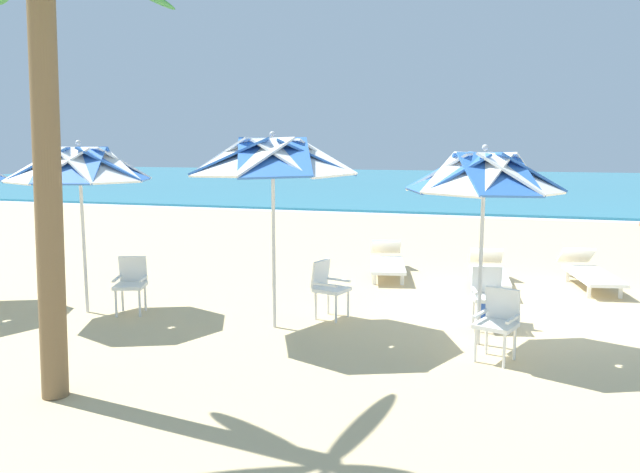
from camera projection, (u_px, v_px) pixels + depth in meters
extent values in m
plane|color=#D3B784|center=(540.00, 309.00, 9.90)|extent=(80.00, 80.00, 0.00)
cube|color=teal|center=(517.00, 184.00, 39.08)|extent=(80.00, 36.00, 0.10)
cube|color=white|center=(523.00, 219.00, 21.75)|extent=(80.00, 0.70, 0.01)
cylinder|color=silver|center=(481.00, 266.00, 8.00)|extent=(0.05, 0.05, 2.07)
cube|color=blue|center=(521.00, 172.00, 7.87)|extent=(1.09, 1.04, 0.51)
cube|color=white|center=(500.00, 171.00, 8.19)|extent=(1.04, 1.08, 0.51)
cube|color=blue|center=(471.00, 171.00, 8.29)|extent=(1.04, 1.09, 0.51)
cube|color=white|center=(449.00, 171.00, 8.12)|extent=(1.08, 1.04, 0.51)
cube|color=blue|center=(447.00, 172.00, 7.77)|extent=(1.09, 1.04, 0.51)
cube|color=white|center=(467.00, 174.00, 7.45)|extent=(1.04, 1.08, 0.51)
cube|color=blue|center=(499.00, 174.00, 7.35)|extent=(1.04, 1.09, 0.51)
cube|color=white|center=(522.00, 173.00, 7.52)|extent=(1.08, 1.04, 0.51)
sphere|color=silver|center=(485.00, 148.00, 7.78)|extent=(0.08, 0.08, 0.08)
cube|color=white|center=(489.00, 298.00, 8.78)|extent=(0.52, 0.52, 0.05)
cube|color=white|center=(487.00, 279.00, 8.94)|extent=(0.43, 0.18, 0.40)
cube|color=white|center=(503.00, 291.00, 8.74)|extent=(0.12, 0.40, 0.03)
cube|color=white|center=(474.00, 290.00, 8.78)|extent=(0.12, 0.40, 0.03)
cylinder|color=white|center=(503.00, 318.00, 8.62)|extent=(0.04, 0.04, 0.41)
cylinder|color=white|center=(477.00, 317.00, 8.65)|extent=(0.04, 0.04, 0.41)
cylinder|color=white|center=(498.00, 311.00, 8.97)|extent=(0.04, 0.04, 0.41)
cylinder|color=white|center=(473.00, 311.00, 9.00)|extent=(0.04, 0.04, 0.41)
cube|color=white|center=(496.00, 325.00, 7.46)|extent=(0.56, 0.56, 0.05)
cube|color=white|center=(503.00, 304.00, 7.59)|extent=(0.43, 0.23, 0.40)
cube|color=white|center=(513.00, 319.00, 7.33)|extent=(0.17, 0.39, 0.03)
cube|color=white|center=(480.00, 314.00, 7.56)|extent=(0.17, 0.39, 0.03)
cylinder|color=white|center=(504.00, 351.00, 7.25)|extent=(0.04, 0.04, 0.41)
cylinder|color=white|center=(475.00, 345.00, 7.46)|extent=(0.04, 0.04, 0.41)
cylinder|color=white|center=(515.00, 343.00, 7.53)|extent=(0.04, 0.04, 0.41)
cylinder|color=white|center=(486.00, 338.00, 7.74)|extent=(0.04, 0.04, 0.41)
cylinder|color=silver|center=(274.00, 249.00, 8.74)|extent=(0.05, 0.05, 2.26)
cube|color=blue|center=(314.00, 156.00, 8.61)|extent=(1.32, 1.26, 0.52)
cube|color=white|center=(300.00, 156.00, 8.99)|extent=(1.25, 1.34, 0.52)
cube|color=blue|center=(272.00, 155.00, 9.11)|extent=(1.26, 1.32, 0.52)
cube|color=white|center=(243.00, 156.00, 8.91)|extent=(1.34, 1.25, 0.52)
cube|color=blue|center=(230.00, 156.00, 8.49)|extent=(1.32, 1.26, 0.52)
cube|color=white|center=(242.00, 157.00, 8.11)|extent=(1.25, 1.34, 0.52)
cube|color=blue|center=(274.00, 157.00, 7.99)|extent=(1.26, 1.32, 0.52)
cube|color=white|center=(304.00, 157.00, 8.19)|extent=(1.34, 1.25, 0.52)
sphere|color=silver|center=(272.00, 134.00, 8.51)|extent=(0.08, 0.08, 0.08)
cube|color=white|center=(332.00, 290.00, 9.30)|extent=(0.54, 0.54, 0.05)
cube|color=white|center=(321.00, 273.00, 9.37)|extent=(0.21, 0.43, 0.40)
cube|color=white|center=(339.00, 280.00, 9.45)|extent=(0.39, 0.15, 0.03)
cube|color=white|center=(325.00, 285.00, 9.11)|extent=(0.39, 0.15, 0.03)
cylinder|color=white|center=(348.00, 304.00, 9.38)|extent=(0.04, 0.04, 0.41)
cylinder|color=white|center=(336.00, 309.00, 9.09)|extent=(0.04, 0.04, 0.41)
cylinder|color=white|center=(328.00, 301.00, 9.57)|extent=(0.04, 0.04, 0.41)
cylinder|color=white|center=(316.00, 306.00, 9.28)|extent=(0.04, 0.04, 0.41)
cylinder|color=silver|center=(84.00, 245.00, 9.55)|extent=(0.05, 0.05, 2.11)
cube|color=blue|center=(115.00, 164.00, 9.42)|extent=(1.18, 1.12, 0.52)
cube|color=white|center=(110.00, 163.00, 9.77)|extent=(1.12, 1.17, 0.52)
cube|color=blue|center=(88.00, 163.00, 9.88)|extent=(1.12, 1.18, 0.52)
cube|color=white|center=(62.00, 163.00, 9.69)|extent=(1.17, 1.12, 0.52)
cube|color=blue|center=(44.00, 164.00, 9.32)|extent=(1.18, 1.12, 0.52)
cube|color=white|center=(46.00, 165.00, 8.97)|extent=(1.12, 1.17, 0.52)
cube|color=blue|center=(69.00, 165.00, 8.86)|extent=(1.12, 1.18, 0.52)
cube|color=white|center=(99.00, 165.00, 9.05)|extent=(1.17, 1.12, 0.52)
sphere|color=silver|center=(78.00, 143.00, 9.32)|extent=(0.08, 0.08, 0.08)
cube|color=white|center=(130.00, 286.00, 9.54)|extent=(0.56, 0.56, 0.05)
cube|color=white|center=(133.00, 269.00, 9.70)|extent=(0.43, 0.22, 0.40)
cube|color=white|center=(143.00, 279.00, 9.53)|extent=(0.16, 0.39, 0.03)
cube|color=white|center=(117.00, 279.00, 9.51)|extent=(0.16, 0.39, 0.03)
cylinder|color=white|center=(140.00, 303.00, 9.40)|extent=(0.04, 0.04, 0.41)
cylinder|color=white|center=(116.00, 304.00, 9.39)|extent=(0.04, 0.04, 0.41)
cylinder|color=white|center=(145.00, 298.00, 9.75)|extent=(0.04, 0.04, 0.41)
cylinder|color=white|center=(122.00, 298.00, 9.74)|extent=(0.04, 0.04, 0.41)
cube|color=white|center=(593.00, 276.00, 11.17)|extent=(0.94, 1.79, 0.06)
cube|color=white|center=(576.00, 255.00, 12.18)|extent=(0.69, 0.58, 0.36)
cube|color=white|center=(621.00, 292.00, 10.54)|extent=(0.06, 0.06, 0.22)
cube|color=white|center=(589.00, 291.00, 10.59)|extent=(0.06, 0.06, 0.22)
cube|color=white|center=(596.00, 276.00, 11.79)|extent=(0.06, 0.06, 0.22)
cube|color=white|center=(568.00, 276.00, 11.85)|extent=(0.06, 0.06, 0.22)
cube|color=white|center=(489.00, 276.00, 11.12)|extent=(0.78, 1.75, 0.06)
cube|color=white|center=(486.00, 256.00, 12.11)|extent=(0.65, 0.53, 0.36)
cube|color=white|center=(507.00, 293.00, 10.47)|extent=(0.06, 0.06, 0.22)
cube|color=white|center=(475.00, 292.00, 10.57)|extent=(0.06, 0.06, 0.22)
cube|color=white|center=(501.00, 277.00, 11.71)|extent=(0.06, 0.06, 0.22)
cube|color=white|center=(473.00, 276.00, 11.81)|extent=(0.06, 0.06, 0.22)
cube|color=white|center=(387.00, 265.00, 12.17)|extent=(0.99, 1.80, 0.06)
cube|color=white|center=(386.00, 247.00, 13.18)|extent=(0.70, 0.60, 0.36)
cube|color=white|center=(402.00, 279.00, 11.54)|extent=(0.06, 0.06, 0.22)
cube|color=white|center=(374.00, 279.00, 11.58)|extent=(0.06, 0.06, 0.22)
cube|color=white|center=(399.00, 266.00, 12.80)|extent=(0.06, 0.06, 0.22)
cube|color=white|center=(374.00, 265.00, 12.83)|extent=(0.06, 0.06, 0.22)
cylinder|color=brown|center=(47.00, 173.00, 6.22)|extent=(0.27, 0.44, 4.59)
cube|color=blue|center=(497.00, 311.00, 9.10)|extent=(0.48, 0.32, 0.36)
cube|color=white|center=(497.00, 297.00, 9.07)|extent=(0.50, 0.34, 0.04)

